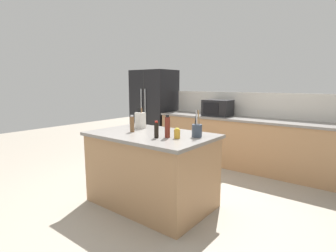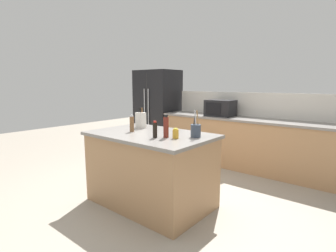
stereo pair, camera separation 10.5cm
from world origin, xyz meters
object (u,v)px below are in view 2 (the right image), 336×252
Objects in this scene: soy_sauce_bottle at (155,130)px; refrigerator at (158,110)px; utensil_crock at (196,130)px; vinegar_bottle at (166,127)px; honey_jar at (176,134)px; knife_block at (141,120)px; pepper_grinder at (132,124)px; microwave at (220,108)px.

refrigerator is at bearing 131.38° from soy_sauce_bottle.
vinegar_bottle is (-0.25, -0.24, 0.04)m from utensil_crock.
honey_jar is (2.34, -2.30, 0.06)m from refrigerator.
knife_block is at bearing -53.53° from refrigerator.
soy_sauce_bottle is (2.13, -2.42, 0.10)m from refrigerator.
soy_sauce_bottle reaches higher than honey_jar.
pepper_grinder is 0.59m from vinegar_bottle.
vinegar_bottle is at bearing -0.57° from pepper_grinder.
pepper_grinder reaches higher than soy_sauce_bottle.
refrigerator is at bearing 135.53° from honey_jar.
knife_block reaches higher than vinegar_bottle.
vinegar_bottle is at bearing -76.87° from microwave.
vinegar_bottle is at bearing -136.86° from utensil_crock.
microwave reaches higher than honey_jar.
utensil_crock is at bearing 15.41° from pepper_grinder.
microwave is at bearing 111.10° from utensil_crock.
vinegar_bottle reaches higher than honey_jar.
refrigerator reaches higher than soy_sauce_bottle.
vinegar_bottle is at bearing -165.44° from honey_jar.
soy_sauce_bottle is (0.44, -2.37, -0.06)m from microwave.
utensil_crock is 0.35m from vinegar_bottle.
refrigerator is 6.97× the size of vinegar_bottle.
knife_block is at bearing 114.07° from pepper_grinder.
utensil_crock reaches higher than honey_jar.
pepper_grinder is 0.51m from soy_sauce_bottle.
soy_sauce_bottle is at bearing -134.49° from vinegar_bottle.
microwave is at bearing 103.13° from vinegar_bottle.
refrigerator reaches higher than vinegar_bottle.
soy_sauce_bottle is 0.24m from honey_jar.
refrigerator is 5.85× the size of utensil_crock.
utensil_crock is 1.62× the size of soy_sauce_bottle.
pepper_grinder is 0.82× the size of vinegar_bottle.
microwave is 2.68× the size of soy_sauce_bottle.
utensil_crock is 2.69× the size of honey_jar.
refrigerator is 3.54× the size of microwave.
knife_block is 0.98m from utensil_crock.
soy_sauce_bottle is 0.13m from vinegar_bottle.
vinegar_bottle is (0.09, 0.09, 0.03)m from soy_sauce_bottle.
pepper_grinder is at bearing -164.59° from utensil_crock.
honey_jar is (0.71, 0.02, -0.05)m from pepper_grinder.
knife_block is (-0.19, -1.98, -0.04)m from microwave.
vinegar_bottle is at bearing -16.29° from knife_block.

